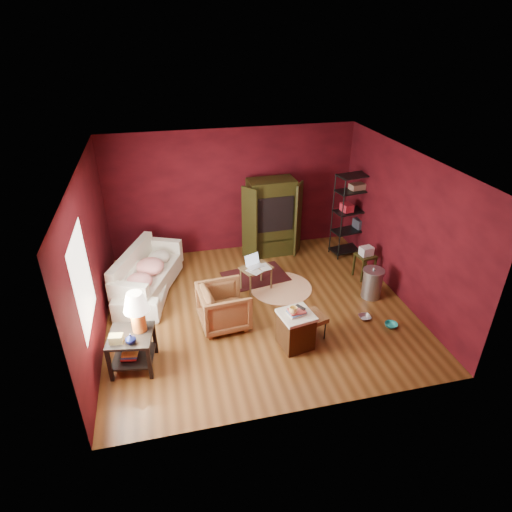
{
  "coord_description": "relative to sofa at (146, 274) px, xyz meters",
  "views": [
    {
      "loc": [
        -1.54,
        -6.4,
        4.73
      ],
      "look_at": [
        0.0,
        0.2,
        1.0
      ],
      "focal_mm": 30.0,
      "sensor_mm": 36.0,
      "label": 1
    }
  ],
  "objects": [
    {
      "name": "room",
      "position": [
        1.97,
        -1.04,
        0.98
      ],
      "size": [
        5.54,
        5.04,
        2.84
      ],
      "color": "brown",
      "rests_on": "ground"
    },
    {
      "name": "sofa",
      "position": [
        0.0,
        0.0,
        0.0
      ],
      "size": [
        1.08,
        2.23,
        0.84
      ],
      "primitive_type": "imported",
      "rotation": [
        0.0,
        0.0,
        1.35
      ],
      "color": "silver",
      "rests_on": "ground"
    },
    {
      "name": "armchair",
      "position": [
        1.31,
        -1.38,
        -0.0
      ],
      "size": [
        0.83,
        0.87,
        0.83
      ],
      "primitive_type": "imported",
      "rotation": [
        0.0,
        0.0,
        1.66
      ],
      "color": "black",
      "rests_on": "ground"
    },
    {
      "name": "pet_bowl_steel",
      "position": [
        3.8,
        -1.79,
        -0.31
      ],
      "size": [
        0.22,
        0.06,
        0.22
      ],
      "primitive_type": "imported",
      "rotation": [
        0.0,
        0.0,
        -0.01
      ],
      "color": "silver",
      "rests_on": "ground"
    },
    {
      "name": "pet_bowl_turquoise",
      "position": [
        4.15,
        -2.12,
        -0.31
      ],
      "size": [
        0.23,
        0.1,
        0.22
      ],
      "primitive_type": "imported",
      "rotation": [
        0.0,
        0.0,
        0.15
      ],
      "color": "#25B0AE",
      "rests_on": "ground"
    },
    {
      "name": "vase",
      "position": [
        -0.2,
        -2.29,
        0.27
      ],
      "size": [
        0.18,
        0.19,
        0.15
      ],
      "primitive_type": "imported",
      "rotation": [
        0.0,
        0.0,
        -0.18
      ],
      "color": "#0D1445",
      "rests_on": "side_table"
    },
    {
      "name": "mug",
      "position": [
        2.28,
        -2.24,
        0.35
      ],
      "size": [
        0.16,
        0.15,
        0.13
      ],
      "primitive_type": "imported",
      "rotation": [
        0.0,
        0.0,
        -0.4
      ],
      "color": "#FFDA7C",
      "rests_on": "hamper"
    },
    {
      "name": "side_table",
      "position": [
        -0.15,
        -2.05,
        0.35
      ],
      "size": [
        0.74,
        0.74,
        1.28
      ],
      "rotation": [
        0.0,
        0.0,
        -0.16
      ],
      "color": "black",
      "rests_on": "ground"
    },
    {
      "name": "sofa_cushions",
      "position": [
        -0.0,
        0.03,
        -0.03
      ],
      "size": [
        1.44,
        2.06,
        0.8
      ],
      "rotation": [
        0.0,
        0.0,
        -0.41
      ],
      "color": "silver",
      "rests_on": "sofa"
    },
    {
      "name": "hamper",
      "position": [
        2.35,
        -2.19,
        -0.09
      ],
      "size": [
        0.6,
        0.6,
        0.73
      ],
      "rotation": [
        0.0,
        0.0,
        0.18
      ],
      "color": "#45250F",
      "rests_on": "ground"
    },
    {
      "name": "footstool",
      "position": [
        2.68,
        -2.03,
        -0.05
      ],
      "size": [
        0.51,
        0.51,
        0.43
      ],
      "rotation": [
        0.0,
        0.0,
        0.26
      ],
      "color": "black",
      "rests_on": "ground"
    },
    {
      "name": "rug_round",
      "position": [
        2.61,
        -0.47,
        -0.41
      ],
      "size": [
        1.62,
        1.62,
        0.01
      ],
      "rotation": [
        0.0,
        0.0,
        0.39
      ],
      "color": "white",
      "rests_on": "ground"
    },
    {
      "name": "rug_oriental",
      "position": [
        2.2,
        0.06,
        -0.4
      ],
      "size": [
        1.42,
        1.07,
        0.01
      ],
      "rotation": [
        0.0,
        0.0,
        0.17
      ],
      "color": "#481314",
      "rests_on": "ground"
    },
    {
      "name": "laptop_desk",
      "position": [
        2.11,
        -0.38,
        0.03
      ],
      "size": [
        0.7,
        0.62,
        0.72
      ],
      "rotation": [
        0.0,
        0.0,
        0.4
      ],
      "color": "brown",
      "rests_on": "ground"
    },
    {
      "name": "tv_armoire",
      "position": [
        2.79,
        1.03,
        0.5
      ],
      "size": [
        1.39,
        0.75,
        1.76
      ],
      "rotation": [
        0.0,
        0.0,
        0.03
      ],
      "color": "black",
      "rests_on": "ground"
    },
    {
      "name": "wire_shelving",
      "position": [
        4.6,
        0.64,
        0.62
      ],
      "size": [
        0.98,
        0.55,
        1.89
      ],
      "rotation": [
        0.0,
        0.0,
        0.17
      ],
      "color": "black",
      "rests_on": "ground"
    },
    {
      "name": "small_stand",
      "position": [
        4.41,
        -0.46,
        0.11
      ],
      "size": [
        0.41,
        0.41,
        0.71
      ],
      "rotation": [
        0.0,
        0.0,
        0.17
      ],
      "color": "black",
      "rests_on": "ground"
    },
    {
      "name": "trash_can",
      "position": [
        4.23,
        -1.15,
        -0.12
      ],
      "size": [
        0.53,
        0.53,
        0.64
      ],
      "rotation": [
        0.0,
        0.0,
        -0.37
      ],
      "color": "#9D9FA5",
      "rests_on": "ground"
    }
  ]
}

